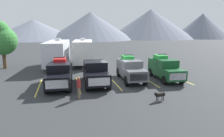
% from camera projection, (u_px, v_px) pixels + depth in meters
% --- Properties ---
extents(ground_plane, '(240.00, 240.00, 0.00)m').
position_uv_depth(ground_plane, '(114.00, 82.00, 19.70)').
color(ground_plane, '#2D3033').
extents(pickup_truck_a, '(2.45, 5.72, 2.58)m').
position_uv_depth(pickup_truck_a, '(60.00, 73.00, 18.29)').
color(pickup_truck_a, black).
rests_on(pickup_truck_a, ground).
extents(pickup_truck_b, '(2.49, 5.91, 2.26)m').
position_uv_depth(pickup_truck_b, '(96.00, 72.00, 19.00)').
color(pickup_truck_b, black).
rests_on(pickup_truck_b, ground).
extents(pickup_truck_c, '(2.33, 5.37, 2.54)m').
position_uv_depth(pickup_truck_c, '(130.00, 69.00, 20.29)').
color(pickup_truck_c, '#595B60').
rests_on(pickup_truck_c, ground).
extents(pickup_truck_d, '(2.30, 5.31, 2.57)m').
position_uv_depth(pickup_truck_d, '(165.00, 68.00, 20.66)').
color(pickup_truck_d, '#144723').
rests_on(pickup_truck_d, ground).
extents(lot_stripe_a, '(0.12, 5.50, 0.01)m').
position_uv_depth(lot_stripe_a, '(39.00, 87.00, 17.97)').
color(lot_stripe_a, gold).
rests_on(lot_stripe_a, ground).
extents(lot_stripe_b, '(0.12, 5.50, 0.01)m').
position_uv_depth(lot_stripe_b, '(78.00, 85.00, 18.80)').
color(lot_stripe_b, gold).
rests_on(lot_stripe_b, ground).
extents(lot_stripe_c, '(0.12, 5.50, 0.01)m').
position_uv_depth(lot_stripe_c, '(114.00, 82.00, 19.62)').
color(lot_stripe_c, gold).
rests_on(lot_stripe_c, ground).
extents(lot_stripe_d, '(0.12, 5.50, 0.01)m').
position_uv_depth(lot_stripe_d, '(148.00, 80.00, 20.45)').
color(lot_stripe_d, gold).
rests_on(lot_stripe_d, ground).
extents(lot_stripe_e, '(0.12, 5.50, 0.01)m').
position_uv_depth(lot_stripe_e, '(178.00, 78.00, 21.27)').
color(lot_stripe_e, gold).
rests_on(lot_stripe_e, ground).
extents(camper_trailer_a, '(3.54, 9.14, 3.81)m').
position_uv_depth(camper_trailer_a, '(57.00, 52.00, 26.75)').
color(camper_trailer_a, silver).
rests_on(camper_trailer_a, ground).
extents(camper_trailer_b, '(3.32, 7.46, 3.81)m').
position_uv_depth(camper_trailer_b, '(83.00, 51.00, 27.95)').
color(camper_trailer_b, white).
rests_on(camper_trailer_b, ground).
extents(person_a, '(0.28, 0.37, 1.75)m').
position_uv_depth(person_a, '(79.00, 86.00, 14.90)').
color(person_a, '#726047').
rests_on(person_a, ground).
extents(dog, '(0.99, 0.41, 0.71)m').
position_uv_depth(dog, '(159.00, 95.00, 14.59)').
color(dog, black).
rests_on(dog, ground).
extents(tree_a, '(3.71, 3.71, 6.25)m').
position_uv_depth(tree_a, '(1.00, 38.00, 25.45)').
color(tree_a, brown).
rests_on(tree_a, ground).
extents(mountain_ridge, '(152.95, 49.55, 17.74)m').
position_uv_depth(mountain_ridge, '(51.00, 23.00, 85.24)').
color(mountain_ridge, slate).
rests_on(mountain_ridge, ground).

